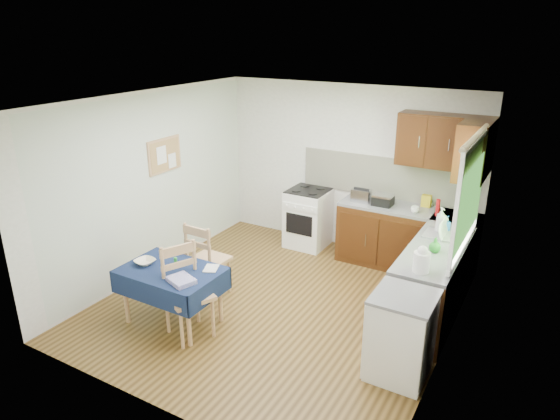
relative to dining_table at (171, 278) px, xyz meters
The scene contains 33 objects.
floor 1.40m from the dining_table, 47.44° to the left, with size 4.20×4.20×0.00m, color #463012.
ceiling 2.31m from the dining_table, 47.44° to the left, with size 4.00×4.20×0.02m, color white.
wall_back 3.23m from the dining_table, 74.18° to the left, with size 4.00×0.02×2.50m, color silver.
wall_front 1.60m from the dining_table, 53.50° to the right, with size 4.00×0.02×2.50m, color silver.
wall_left 1.62m from the dining_table, 140.56° to the left, with size 0.02×4.20×2.50m, color silver.
wall_right 3.08m from the dining_table, 18.14° to the left, with size 0.02×4.20×2.50m, color silver.
base_cabinets 3.12m from the dining_table, 44.70° to the left, with size 1.90×2.30×0.86m.
worktop_back 3.35m from the dining_table, 55.09° to the left, with size 1.90×0.60×0.04m, color slate.
worktop_right 3.03m from the dining_table, 31.79° to the left, with size 0.60×1.70×0.04m, color slate.
worktop_corner 3.76m from the dining_table, 46.91° to the left, with size 0.60×0.60×0.04m, color slate.
splashback 3.44m from the dining_table, 63.44° to the left, with size 2.70×0.02×0.60m, color white.
upper_cabinets 3.85m from the dining_table, 48.93° to the left, with size 1.20×0.85×0.70m.
stove 2.76m from the dining_table, 82.49° to the left, with size 0.60×0.61×0.92m.
window 3.44m from the dining_table, 30.03° to the left, with size 0.04×1.48×1.26m.
fridge 2.59m from the dining_table, ahead, with size 0.58×0.60×0.89m.
corkboard 1.95m from the dining_table, 131.90° to the left, with size 0.04×0.62×0.47m.
dining_table is the anchor object (origin of this frame).
chair_far 0.68m from the dining_table, 93.30° to the left, with size 0.46×0.46×1.01m.
chair_near 0.30m from the dining_table, 17.25° to the right, with size 0.61×0.61×1.04m.
toaster 2.96m from the dining_table, 65.07° to the left, with size 0.27×0.16×0.20m.
sandwich_press 3.12m from the dining_table, 59.86° to the left, with size 0.27×0.23×0.16m.
sauce_bottle 3.53m from the dining_table, 48.59° to the left, with size 0.05×0.05×0.23m, color red.
yellow_packet 3.61m from the dining_table, 54.21° to the left, with size 0.13×0.08×0.17m, color gold.
dish_rack 3.24m from the dining_table, 37.59° to the left, with size 0.44×0.34×0.21m.
kettle 2.76m from the dining_table, 19.64° to the left, with size 0.17×0.17×0.29m.
cup 3.32m from the dining_table, 52.01° to the left, with size 0.11×0.11×0.09m, color white.
soap_bottle_a 3.27m from the dining_table, 39.89° to the left, with size 0.12×0.12×0.31m, color white.
soap_bottle_b 3.33m from the dining_table, 40.02° to the left, with size 0.09×0.09×0.20m, color blue.
soap_bottle_c 2.98m from the dining_table, 29.68° to the left, with size 0.13×0.13×0.17m, color #227C22.
plate_bowl 0.37m from the dining_table, behind, with size 0.22×0.22×0.05m, color #F1E6C5.
book 0.40m from the dining_table, 32.19° to the left, with size 0.15×0.20×0.02m, color white.
spice_jar 0.20m from the dining_table, 107.36° to the left, with size 0.04×0.04×0.08m, color green.
tea_towel 0.38m from the dining_table, 29.62° to the right, with size 0.29×0.23×0.05m, color #2F2997.
Camera 1 is at (2.73, -4.70, 3.26)m, focal length 32.00 mm.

